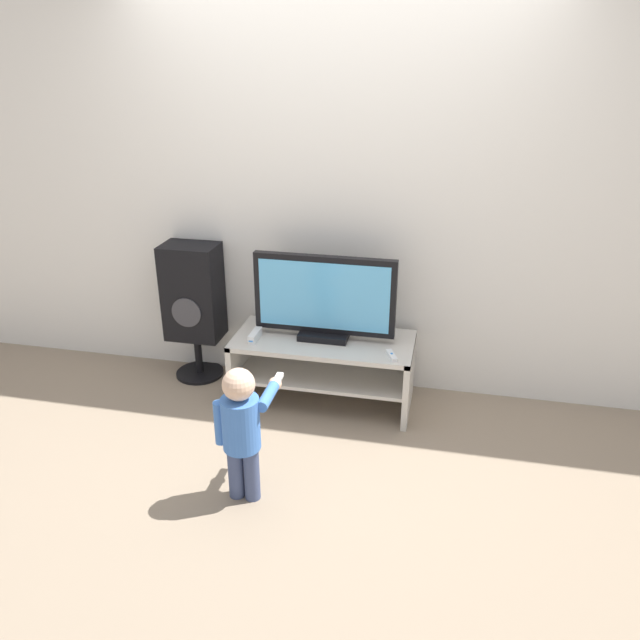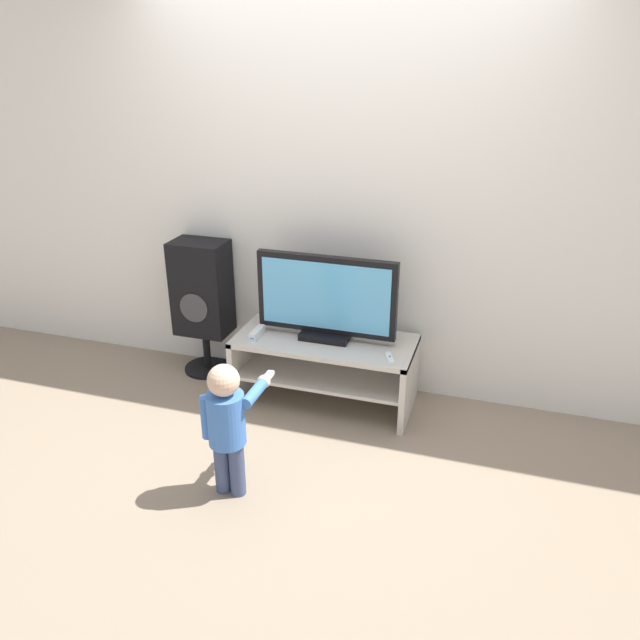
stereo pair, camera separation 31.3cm
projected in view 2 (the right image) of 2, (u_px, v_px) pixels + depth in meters
The scene contains 8 objects.
ground_plane at pixel (313, 421), 3.81m from camera, with size 16.00×16.00×0.00m, color gray.
wall_back at pixel (341, 189), 3.80m from camera, with size 10.00×0.06×2.60m.
tv_stand at pixel (325, 360), 3.91m from camera, with size 1.11×0.50×0.44m.
television at pixel (326, 299), 3.77m from camera, with size 0.87×0.20×0.53m.
game_console at pixel (257, 333), 3.87m from camera, with size 0.04×0.17×0.05m.
remote_primary at pixel (390, 358), 3.59m from camera, with size 0.08×0.13×0.03m.
child at pixel (228, 419), 3.04m from camera, with size 0.28×0.43×0.73m.
speaker_tower at pixel (202, 292), 4.18m from camera, with size 0.36×0.33×0.94m.
Camera 2 is at (1.02, -3.07, 2.10)m, focal length 35.00 mm.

